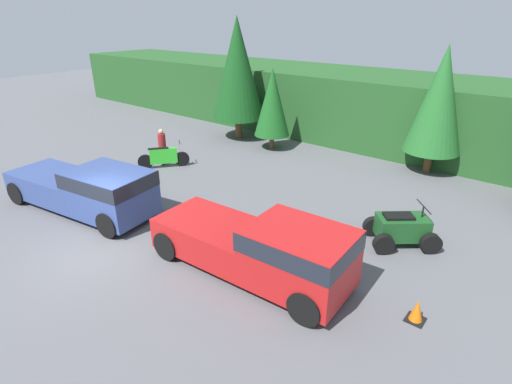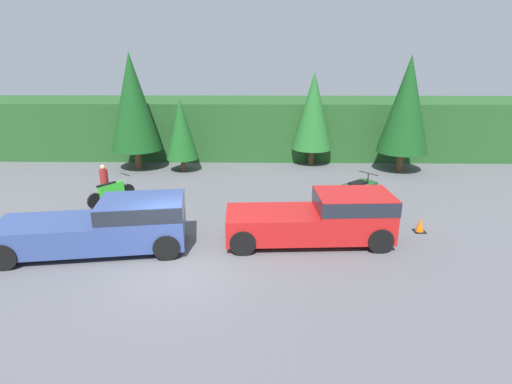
{
  "view_description": "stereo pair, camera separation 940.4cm",
  "coord_description": "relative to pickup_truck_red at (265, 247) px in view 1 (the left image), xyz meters",
  "views": [
    {
      "loc": [
        10.04,
        -5.05,
        6.44
      ],
      "look_at": [
        2.32,
        4.51,
        0.95
      ],
      "focal_mm": 28.0,
      "sensor_mm": 36.0,
      "label": 1
    },
    {
      "loc": [
        2.57,
        -10.76,
        6.06
      ],
      "look_at": [
        2.32,
        4.51,
        0.95
      ],
      "focal_mm": 28.0,
      "sensor_mm": 36.0,
      "label": 2
    }
  ],
  "objects": [
    {
      "name": "hillside_backdrop",
      "position": [
        -4.67,
        14.05,
        0.82
      ],
      "size": [
        44.0,
        6.0,
        3.52
      ],
      "color": "#235123",
      "rests_on": "ground_plane"
    },
    {
      "name": "pickup_truck_red",
      "position": [
        0.0,
        0.0,
        0.0
      ],
      "size": [
        5.7,
        2.3,
        1.75
      ],
      "rotation": [
        0.0,
        0.0,
        0.05
      ],
      "color": "red",
      "rests_on": "ground_plane"
    },
    {
      "name": "tree_mid_left",
      "position": [
        -6.58,
        9.1,
        1.46
      ],
      "size": [
        1.79,
        1.79,
        4.07
      ],
      "color": "brown",
      "rests_on": "ground_plane"
    },
    {
      "name": "ground_plane",
      "position": [
        -4.67,
        -1.95,
        -0.93
      ],
      "size": [
        80.0,
        80.0,
        0.0
      ],
      "primitive_type": "plane",
      "color": "#5B5B60"
    },
    {
      "name": "tree_left",
      "position": [
        -9.24,
        9.53,
        2.84
      ],
      "size": [
        2.83,
        2.83,
        6.43
      ],
      "color": "brown",
      "rests_on": "ground_plane"
    },
    {
      "name": "traffic_cone",
      "position": [
        3.71,
        0.88,
        -0.68
      ],
      "size": [
        0.42,
        0.42,
        0.55
      ],
      "color": "black",
      "rests_on": "ground_plane"
    },
    {
      "name": "tree_mid_right",
      "position": [
        0.83,
        10.73,
        2.24
      ],
      "size": [
        2.37,
        2.37,
        5.39
      ],
      "color": "brown",
      "rests_on": "ground_plane"
    },
    {
      "name": "quad_atv",
      "position": [
        2.17,
        3.96,
        -0.43
      ],
      "size": [
        2.36,
        2.28,
        1.28
      ],
      "rotation": [
        0.0,
        0.0,
        0.7
      ],
      "color": "black",
      "rests_on": "ground_plane"
    },
    {
      "name": "rider_person",
      "position": [
        -9.07,
        4.0,
        -0.02
      ],
      "size": [
        0.49,
        0.49,
        1.69
      ],
      "rotation": [
        0.0,
        0.0,
        0.7
      ],
      "color": "navy",
      "rests_on": "ground_plane"
    },
    {
      "name": "dirt_bike",
      "position": [
        -8.7,
        3.73,
        -0.45
      ],
      "size": [
        1.45,
        1.92,
        1.16
      ],
      "rotation": [
        0.0,
        0.0,
        0.94
      ],
      "color": "black",
      "rests_on": "ground_plane"
    },
    {
      "name": "pickup_truck_second",
      "position": [
        -7.07,
        -0.8,
        0.0
      ],
      "size": [
        6.15,
        2.86,
        1.75
      ],
      "rotation": [
        0.0,
        0.0,
        0.15
      ],
      "color": "#334784",
      "rests_on": "ground_plane"
    }
  ]
}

